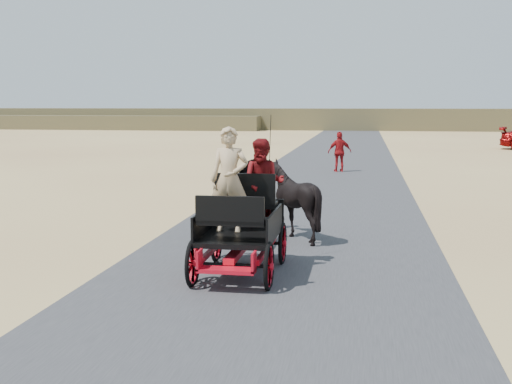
% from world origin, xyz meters
% --- Properties ---
extents(ground, '(140.00, 140.00, 0.00)m').
position_xyz_m(ground, '(0.00, 0.00, 0.00)').
color(ground, tan).
extents(road, '(6.00, 140.00, 0.01)m').
position_xyz_m(road, '(0.00, 0.00, 0.01)').
color(road, '#38383A').
rests_on(road, ground).
extents(ridge_far, '(140.00, 6.00, 2.40)m').
position_xyz_m(ridge_far, '(0.00, 62.00, 1.20)').
color(ridge_far, brown).
rests_on(ridge_far, ground).
extents(ridge_near, '(40.00, 4.00, 1.60)m').
position_xyz_m(ridge_near, '(-30.00, 58.00, 0.80)').
color(ridge_near, brown).
rests_on(ridge_near, ground).
extents(carriage, '(1.30, 2.40, 0.72)m').
position_xyz_m(carriage, '(-0.63, -1.57, 0.36)').
color(carriage, black).
rests_on(carriage, ground).
extents(horse_left, '(0.91, 2.01, 1.70)m').
position_xyz_m(horse_left, '(-1.18, 1.43, 0.85)').
color(horse_left, black).
rests_on(horse_left, ground).
extents(horse_right, '(1.37, 1.54, 1.70)m').
position_xyz_m(horse_right, '(-0.08, 1.43, 0.85)').
color(horse_right, black).
rests_on(horse_right, ground).
extents(driver_man, '(0.66, 0.43, 1.80)m').
position_xyz_m(driver_man, '(-0.83, -1.52, 1.62)').
color(driver_man, tan).
rests_on(driver_man, carriage).
extents(passenger_woman, '(0.77, 0.60, 1.58)m').
position_xyz_m(passenger_woman, '(-0.33, -0.97, 1.51)').
color(passenger_woman, '#660C0F').
rests_on(passenger_woman, carriage).
extents(pedestrian, '(1.08, 0.63, 1.73)m').
position_xyz_m(pedestrian, '(0.40, 15.60, 0.86)').
color(pedestrian, maroon).
rests_on(pedestrian, ground).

